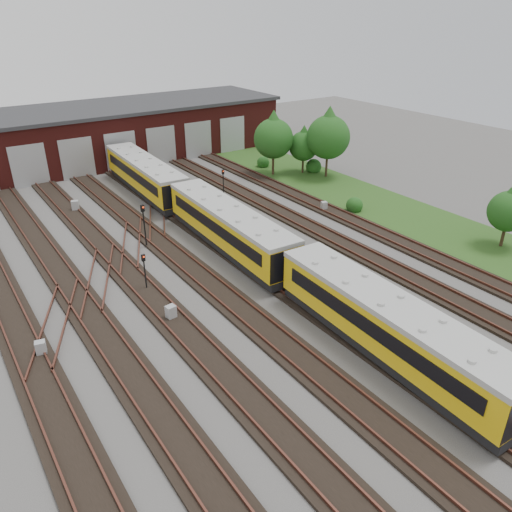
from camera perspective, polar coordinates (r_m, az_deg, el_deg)
ground at (r=31.64m, az=2.41°, el=-6.07°), size 120.00×120.00×0.00m
track_network at (r=31.90m, az=1.54°, el=-5.54°), size 30.40×70.00×0.33m
maintenance_shed at (r=64.75m, az=-19.71°, el=12.76°), size 51.00×12.50×6.35m
grass_verge at (r=49.98m, az=13.18°, el=5.97°), size 8.00×55.00×0.05m
metro_train at (r=38.27m, az=-3.12°, el=3.31°), size 3.39×47.46×3.17m
signal_mast_0 at (r=33.63m, az=-12.64°, el=-1.26°), size 0.24×0.23×2.65m
signal_mast_1 at (r=39.55m, az=-12.70°, el=3.96°), size 0.30×0.28×3.56m
signal_mast_2 at (r=39.18m, az=-5.15°, el=3.96°), size 0.27×0.25×3.20m
signal_mast_3 at (r=49.93m, az=-3.76°, el=8.73°), size 0.24×0.23×2.76m
relay_cabinet_0 at (r=29.90m, az=-23.36°, el=-9.70°), size 0.63×0.56×0.91m
relay_cabinet_1 at (r=49.35m, az=-19.95°, el=5.39°), size 0.77×0.71×1.03m
relay_cabinet_2 at (r=30.82m, az=-9.69°, el=-6.41°), size 0.63×0.55×0.95m
relay_cabinet_3 at (r=56.31m, az=-10.84°, el=9.01°), size 0.66×0.60×0.94m
relay_cabinet_4 at (r=47.09m, az=7.78°, el=5.67°), size 0.60×0.54×0.85m
tree_0 at (r=56.05m, az=2.02°, el=13.78°), size 4.34×4.34×7.20m
tree_1 at (r=57.23m, az=5.48°, el=12.78°), size 3.27×3.27×5.43m
tree_2 at (r=55.78m, az=8.30°, el=13.85°), size 4.68×4.68×7.76m
tree_3 at (r=42.97m, az=27.04°, el=5.05°), size 3.17×3.17×5.25m
bush_0 at (r=47.32m, az=11.21°, el=5.96°), size 1.55×1.55×1.55m
bush_1 at (r=60.01m, az=0.82°, el=10.83°), size 1.46×1.46×1.46m
bush_2 at (r=58.42m, az=6.61°, el=10.37°), size 1.77×1.77×1.77m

